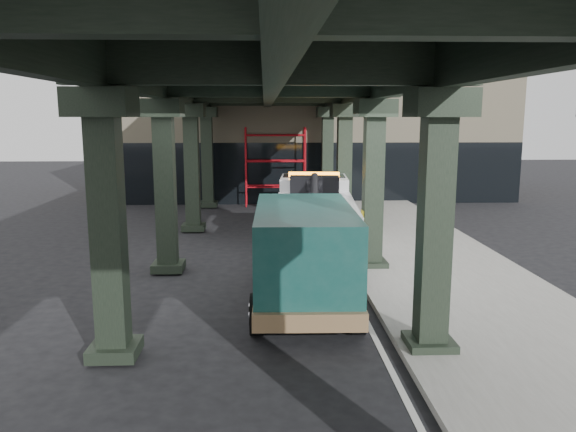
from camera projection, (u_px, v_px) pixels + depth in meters
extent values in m
plane|color=black|center=(287.00, 291.00, 14.68)|extent=(90.00, 90.00, 0.00)
cube|color=gray|center=(434.00, 267.00, 16.82)|extent=(5.00, 40.00, 0.15)
cube|color=silver|center=(341.00, 270.00, 16.72)|extent=(0.12, 38.00, 0.01)
cube|color=black|center=(435.00, 226.00, 10.42)|extent=(0.55, 0.55, 5.00)
cube|color=black|center=(440.00, 103.00, 10.03)|extent=(1.10, 1.10, 0.50)
cube|color=black|center=(429.00, 344.00, 10.82)|extent=(0.90, 0.90, 0.24)
cube|color=black|center=(373.00, 187.00, 16.32)|extent=(0.55, 0.55, 5.00)
cube|color=black|center=(375.00, 108.00, 15.93)|extent=(1.10, 1.10, 0.50)
cube|color=black|center=(371.00, 264.00, 16.73)|extent=(0.90, 0.90, 0.24)
cube|color=black|center=(344.00, 168.00, 22.23)|extent=(0.55, 0.55, 5.00)
cube|color=black|center=(345.00, 111.00, 21.84)|extent=(1.10, 1.10, 0.50)
cube|color=black|center=(343.00, 226.00, 22.63)|extent=(0.90, 0.90, 0.24)
cube|color=black|center=(327.00, 158.00, 28.13)|extent=(0.55, 0.55, 5.00)
cube|color=black|center=(328.00, 112.00, 27.74)|extent=(1.10, 1.10, 0.50)
cube|color=black|center=(327.00, 203.00, 28.53)|extent=(0.90, 0.90, 0.24)
cube|color=black|center=(108.00, 229.00, 10.17)|extent=(0.55, 0.55, 5.00)
cube|color=black|center=(101.00, 103.00, 9.78)|extent=(1.10, 1.10, 0.50)
cube|color=black|center=(115.00, 349.00, 10.58)|extent=(0.90, 0.90, 0.24)
cube|color=black|center=(165.00, 188.00, 16.08)|extent=(0.55, 0.55, 5.00)
cube|color=black|center=(162.00, 108.00, 15.68)|extent=(1.10, 1.10, 0.50)
cube|color=black|center=(168.00, 266.00, 16.48)|extent=(0.90, 0.90, 0.24)
cube|color=black|center=(192.00, 169.00, 21.98)|extent=(0.55, 0.55, 5.00)
cube|color=black|center=(190.00, 111.00, 21.59)|extent=(1.10, 1.10, 0.50)
cube|color=black|center=(194.00, 227.00, 22.38)|extent=(0.90, 0.90, 0.24)
cube|color=black|center=(207.00, 158.00, 27.88)|extent=(0.55, 0.55, 5.00)
cube|color=black|center=(206.00, 112.00, 27.49)|extent=(1.10, 1.10, 0.50)
cube|color=black|center=(208.00, 204.00, 28.29)|extent=(0.90, 0.90, 0.24)
cube|color=black|center=(376.00, 79.00, 15.79)|extent=(0.35, 32.00, 1.10)
cube|color=black|center=(161.00, 79.00, 15.55)|extent=(0.35, 32.00, 1.10)
cube|color=black|center=(269.00, 79.00, 15.67)|extent=(0.35, 32.00, 1.10)
cube|color=black|center=(269.00, 53.00, 15.55)|extent=(7.40, 32.00, 0.30)
cube|color=#C6B793|center=(307.00, 126.00, 33.75)|extent=(22.00, 10.00, 8.00)
cylinder|color=#AC0D16|center=(246.00, 166.00, 28.93)|extent=(0.08, 0.08, 4.00)
cylinder|color=#AC0D16|center=(246.00, 168.00, 28.15)|extent=(0.08, 0.08, 4.00)
cylinder|color=#AC0D16|center=(304.00, 166.00, 29.06)|extent=(0.08, 0.08, 4.00)
cylinder|color=#AC0D16|center=(305.00, 167.00, 28.27)|extent=(0.08, 0.08, 4.00)
cylinder|color=#AC0D16|center=(275.00, 185.00, 29.17)|extent=(3.00, 0.08, 0.08)
cylinder|color=#AC0D16|center=(275.00, 160.00, 28.94)|extent=(3.00, 0.08, 0.08)
cylinder|color=#AC0D16|center=(275.00, 135.00, 28.72)|extent=(3.00, 0.08, 0.08)
cube|color=black|center=(314.00, 239.00, 17.70)|extent=(1.56, 7.46, 0.25)
cube|color=white|center=(314.00, 201.00, 20.04)|extent=(2.50, 2.54, 1.78)
cube|color=white|center=(313.00, 210.00, 21.14)|extent=(2.37, 0.87, 0.89)
cube|color=black|center=(314.00, 187.00, 20.19)|extent=(2.26, 1.45, 0.84)
cube|color=white|center=(315.00, 226.00, 16.48)|extent=(2.74, 5.10, 1.38)
cube|color=orange|center=(314.00, 174.00, 19.67)|extent=(1.79, 0.41, 0.16)
cube|color=black|center=(314.00, 185.00, 18.25)|extent=(1.62, 0.71, 0.59)
cylinder|color=black|center=(315.00, 201.00, 16.54)|extent=(0.50, 3.46, 1.32)
cube|color=black|center=(316.00, 284.00, 14.17)|extent=(0.40, 1.40, 0.18)
cube|color=black|center=(316.00, 294.00, 13.50)|extent=(1.59, 0.37, 0.18)
cylinder|color=black|center=(284.00, 227.00, 20.54)|extent=(0.43, 1.11, 1.09)
cylinder|color=silver|center=(284.00, 227.00, 20.54)|extent=(0.43, 0.63, 0.60)
cylinder|color=black|center=(343.00, 227.00, 20.46)|extent=(0.43, 1.11, 1.09)
cylinder|color=silver|center=(343.00, 227.00, 20.46)|extent=(0.43, 0.63, 0.60)
cylinder|color=black|center=(279.00, 247.00, 17.33)|extent=(0.43, 1.11, 1.09)
cylinder|color=silver|center=(279.00, 247.00, 17.33)|extent=(0.43, 0.63, 0.60)
cylinder|color=black|center=(350.00, 248.00, 17.26)|extent=(0.43, 1.11, 1.09)
cylinder|color=silver|center=(350.00, 248.00, 17.26)|extent=(0.43, 0.63, 0.60)
cylinder|color=black|center=(277.00, 257.00, 16.07)|extent=(0.43, 1.11, 1.09)
cylinder|color=silver|center=(277.00, 257.00, 16.07)|extent=(0.43, 0.63, 0.60)
cylinder|color=black|center=(353.00, 258.00, 15.99)|extent=(0.43, 1.11, 1.09)
cylinder|color=silver|center=(353.00, 258.00, 15.99)|extent=(0.43, 0.63, 0.60)
cube|color=#12433E|center=(299.00, 241.00, 16.04)|extent=(2.18, 1.20, 0.95)
cube|color=#12433E|center=(304.00, 251.00, 13.12)|extent=(2.31, 4.78, 2.05)
cube|color=olive|center=(303.00, 280.00, 13.68)|extent=(2.38, 5.94, 0.37)
cube|color=black|center=(300.00, 215.00, 15.48)|extent=(2.06, 0.49, 0.88)
cube|color=black|center=(304.00, 226.00, 13.34)|extent=(2.32, 3.84, 0.58)
cube|color=silver|center=(298.00, 251.00, 16.66)|extent=(2.11, 0.17, 0.32)
cylinder|color=black|center=(262.00, 261.00, 16.06)|extent=(0.31, 0.89, 0.88)
cylinder|color=silver|center=(262.00, 261.00, 16.06)|extent=(0.35, 0.49, 0.49)
cylinder|color=black|center=(336.00, 260.00, 16.11)|extent=(0.31, 0.89, 0.88)
cylinder|color=silver|center=(336.00, 260.00, 16.11)|extent=(0.35, 0.49, 0.49)
cylinder|color=black|center=(257.00, 314.00, 11.71)|extent=(0.31, 0.89, 0.88)
cylinder|color=silver|center=(257.00, 314.00, 11.71)|extent=(0.35, 0.49, 0.49)
cylinder|color=black|center=(358.00, 313.00, 11.75)|extent=(0.31, 0.89, 0.88)
cylinder|color=silver|center=(358.00, 313.00, 11.75)|extent=(0.35, 0.49, 0.49)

